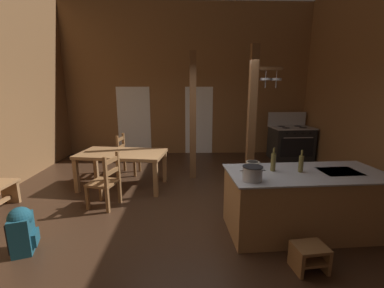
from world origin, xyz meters
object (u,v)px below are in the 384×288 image
object	(u,v)px
kitchen_island	(304,202)
backpack	(22,229)
stockpot_on_counter	(252,173)
step_stool	(310,255)
ladderback_chair_by_post	(106,182)
bottle_tall_on_counter	(273,162)
dining_table	(122,157)
ladderback_chair_near_window	(127,155)
stove_range	(291,142)
bottle_short_on_counter	(301,163)
mixing_bowl_on_counter	(253,164)

from	to	relation	value
kitchen_island	backpack	bearing A→B (deg)	-173.86
stockpot_on_counter	kitchen_island	bearing A→B (deg)	19.81
step_stool	stockpot_on_counter	size ratio (longest dim) A/B	1.22
kitchen_island	ladderback_chair_by_post	bearing A→B (deg)	164.63
step_stool	kitchen_island	bearing A→B (deg)	70.75
bottle_tall_on_counter	stockpot_on_counter	bearing A→B (deg)	-136.02
dining_table	stockpot_on_counter	world-z (taller)	stockpot_on_counter
dining_table	backpack	xyz separation A→B (m)	(-0.73, -2.13, -0.34)
step_stool	backpack	bearing A→B (deg)	173.10
step_stool	backpack	world-z (taller)	backpack
ladderback_chair_by_post	ladderback_chair_near_window	bearing A→B (deg)	91.19
ladderback_chair_by_post	backpack	size ratio (longest dim) A/B	1.59
stove_range	stockpot_on_counter	distance (m)	4.66
bottle_tall_on_counter	step_stool	bearing A→B (deg)	-79.17
stove_range	stockpot_on_counter	bearing A→B (deg)	-118.17
ladderback_chair_near_window	stockpot_on_counter	size ratio (longest dim) A/B	2.95
ladderback_chair_near_window	bottle_short_on_counter	distance (m)	3.98
backpack	bottle_tall_on_counter	bearing A→B (deg)	8.21
stove_range	mixing_bowl_on_counter	size ratio (longest dim) A/B	6.76
kitchen_island	ladderback_chair_by_post	size ratio (longest dim) A/B	2.33
mixing_bowl_on_counter	ladderback_chair_near_window	bearing A→B (deg)	136.10
backpack	bottle_tall_on_counter	distance (m)	3.35
bottle_tall_on_counter	stove_range	bearing A→B (deg)	64.10
kitchen_island	dining_table	bearing A→B (deg)	149.61
ladderback_chair_by_post	bottle_short_on_counter	distance (m)	3.10
bottle_tall_on_counter	ladderback_chair_near_window	bearing A→B (deg)	135.99
mixing_bowl_on_counter	kitchen_island	bearing A→B (deg)	-23.62
bottle_short_on_counter	step_stool	bearing A→B (deg)	-103.45
step_stool	backpack	xyz separation A→B (m)	(-3.41, 0.41, 0.14)
bottle_tall_on_counter	bottle_short_on_counter	size ratio (longest dim) A/B	1.07
kitchen_island	bottle_short_on_counter	distance (m)	0.57
stove_range	ladderback_chair_by_post	xyz separation A→B (m)	(-4.38, -2.96, -0.03)
mixing_bowl_on_counter	ladderback_chair_by_post	bearing A→B (deg)	167.14
dining_table	stove_range	bearing A→B (deg)	25.47
stove_range	bottle_short_on_counter	distance (m)	4.07
stove_range	step_stool	world-z (taller)	stove_range
mixing_bowl_on_counter	bottle_tall_on_counter	world-z (taller)	bottle_tall_on_counter
mixing_bowl_on_counter	bottle_short_on_counter	distance (m)	0.66
kitchen_island	bottle_tall_on_counter	bearing A→B (deg)	171.16
dining_table	kitchen_island	bearing A→B (deg)	-30.39
mixing_bowl_on_counter	bottle_tall_on_counter	xyz separation A→B (m)	(0.22, -0.22, 0.10)
dining_table	backpack	size ratio (longest dim) A/B	3.04
kitchen_island	ladderback_chair_by_post	world-z (taller)	ladderback_chair_by_post
stove_range	ladderback_chair_near_window	world-z (taller)	stove_range
backpack	step_stool	bearing A→B (deg)	-6.90
kitchen_island	stockpot_on_counter	distance (m)	1.04
ladderback_chair_near_window	ladderback_chair_by_post	distance (m)	1.76
backpack	mixing_bowl_on_counter	distance (m)	3.15
bottle_short_on_counter	ladderback_chair_near_window	bearing A→B (deg)	139.11
ladderback_chair_by_post	bottle_short_on_counter	bearing A→B (deg)	-15.53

